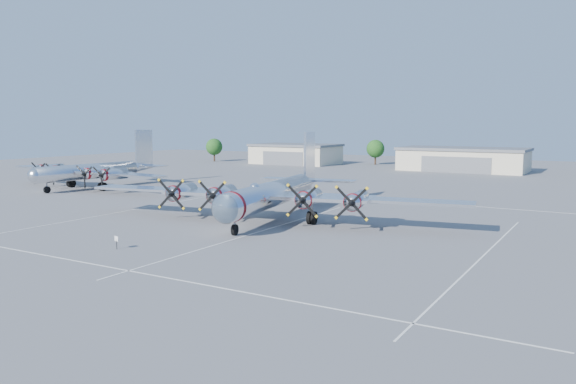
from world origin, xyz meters
The scene contains 9 objects.
ground centered at (0.00, 0.00, 0.00)m, with size 260.00×260.00×0.00m, color #5D5D5F.
parking_lines centered at (0.00, -1.75, 0.01)m, with size 60.00×50.08×0.01m.
hangar_west centered at (-45.00, 81.96, 2.71)m, with size 22.60×14.60×5.40m.
hangar_center centered at (0.00, 81.96, 2.71)m, with size 28.60×14.60×5.40m.
tree_far_west centered at (-70.00, 78.00, 4.22)m, with size 4.80×4.80×6.64m.
tree_west centered at (-25.00, 90.00, 4.22)m, with size 4.80×4.80×6.64m.
main_bomber_b29 centered at (-2.89, 3.31, 0.00)m, with size 44.62×30.52×9.87m, color silver, non-canonical shape.
bomber_west centered at (-45.70, 13.87, 0.00)m, with size 37.15×26.31×9.81m, color silver, non-canonical shape.
info_placard centered at (-6.39, -17.30, 0.82)m, with size 0.60×0.20×1.17m.
Camera 1 is at (31.26, -51.34, 11.05)m, focal length 35.00 mm.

